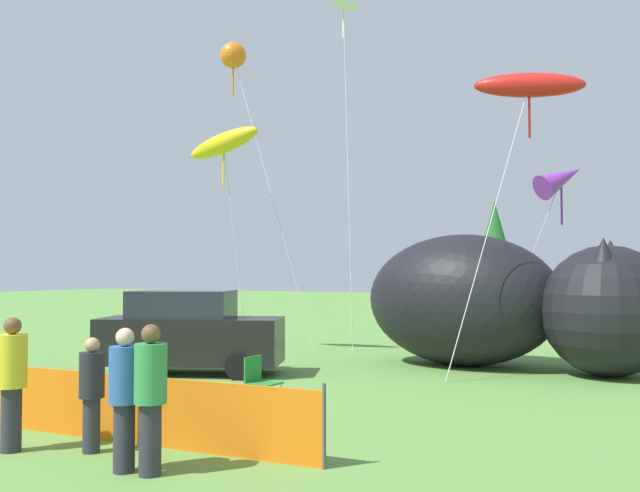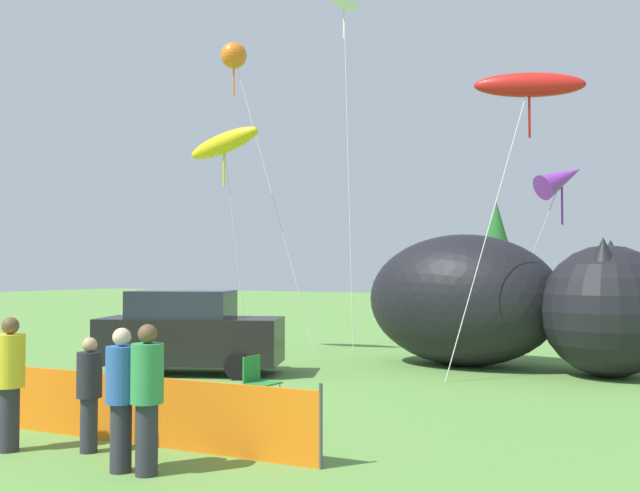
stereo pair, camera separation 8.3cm
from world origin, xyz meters
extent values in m
plane|color=#609342|center=(0.00, 0.00, 0.00)|extent=(120.00, 120.00, 0.00)
cube|color=black|center=(-1.56, 2.49, 0.81)|extent=(4.67, 3.17, 1.10)
cube|color=#1E232D|center=(-1.77, 2.41, 1.68)|extent=(2.80, 2.31, 0.66)
cylinder|color=black|center=(-0.62, 3.75, 0.31)|extent=(0.66, 0.45, 0.61)
cylinder|color=black|center=(-0.01, 2.25, 0.31)|extent=(0.66, 0.45, 0.61)
cylinder|color=black|center=(-3.12, 2.73, 0.31)|extent=(0.66, 0.45, 0.61)
cylinder|color=black|center=(-2.51, 1.23, 0.31)|extent=(0.66, 0.45, 0.61)
cube|color=#267F33|center=(2.14, -0.09, 0.41)|extent=(0.57, 0.57, 0.03)
cube|color=#267F33|center=(1.89, -0.07, 0.66)|extent=(0.06, 0.52, 0.49)
cylinder|color=#A5A5AD|center=(2.39, 0.13, 0.21)|extent=(0.02, 0.02, 0.41)
cylinder|color=#A5A5AD|center=(2.36, -0.33, 0.21)|extent=(0.02, 0.02, 0.41)
cylinder|color=#A5A5AD|center=(1.93, 0.16, 0.21)|extent=(0.02, 0.02, 0.41)
cylinder|color=#A5A5AD|center=(1.90, -0.30, 0.21)|extent=(0.02, 0.02, 0.41)
ellipsoid|color=black|center=(3.84, 7.00, 1.73)|extent=(5.48, 3.92, 3.45)
ellipsoid|color=white|center=(3.84, 7.00, 0.95)|extent=(3.54, 2.88, 1.55)
sphere|color=black|center=(7.45, 6.66, 1.55)|extent=(3.11, 3.11, 3.11)
cone|color=black|center=(7.45, 7.44, 2.80)|extent=(0.87, 0.87, 0.93)
cone|color=black|center=(7.45, 5.89, 2.80)|extent=(0.87, 0.87, 0.93)
cube|color=orange|center=(1.28, -3.45, 0.49)|extent=(7.57, 0.33, 0.98)
cylinder|color=#4C4C51|center=(5.06, -3.30, 0.54)|extent=(0.05, 0.05, 1.08)
cylinder|color=#2D2D38|center=(0.82, -4.56, 0.44)|extent=(0.28, 0.28, 0.88)
cylinder|color=yellow|center=(0.82, -4.56, 1.25)|extent=(0.41, 0.41, 0.74)
sphere|color=brown|center=(0.82, -4.56, 1.74)|extent=(0.24, 0.24, 0.24)
cylinder|color=#2D2D38|center=(2.92, -4.59, 0.43)|extent=(0.27, 0.27, 0.85)
cylinder|color=#2D59A5|center=(2.92, -4.59, 1.21)|extent=(0.39, 0.39, 0.71)
sphere|color=beige|center=(2.92, -4.59, 1.68)|extent=(0.23, 0.23, 0.23)
cylinder|color=#2D2D38|center=(3.30, -4.55, 0.44)|extent=(0.27, 0.27, 0.88)
cylinder|color=#338C4C|center=(3.30, -4.55, 1.25)|extent=(0.40, 0.40, 0.73)
sphere|color=brown|center=(3.30, -4.55, 1.73)|extent=(0.24, 0.24, 0.24)
cylinder|color=#2D2D38|center=(1.85, -4.08, 0.38)|extent=(0.24, 0.24, 0.75)
cylinder|color=#26262D|center=(1.85, -4.08, 1.07)|extent=(0.35, 0.35, 0.63)
sphere|color=tan|center=(1.85, -4.08, 1.48)|extent=(0.20, 0.20, 0.20)
cylinder|color=silver|center=(5.02, 5.24, 3.53)|extent=(1.49, 2.27, 7.06)
ellipsoid|color=red|center=(5.74, 6.36, 7.06)|extent=(2.74, 1.30, 0.77)
cylinder|color=red|center=(5.74, 6.36, 6.36)|extent=(0.06, 0.06, 1.20)
cylinder|color=silver|center=(-2.42, 7.67, 4.72)|extent=(2.84, 0.38, 9.45)
sphere|color=orange|center=(-3.82, 7.49, 9.45)|extent=(0.84, 0.84, 0.84)
cylinder|color=orange|center=(-3.82, 7.49, 8.75)|extent=(0.06, 0.06, 1.20)
cylinder|color=silver|center=(-0.42, 8.95, 5.69)|extent=(0.73, 0.83, 11.38)
cylinder|color=white|center=(-0.77, 9.34, 10.67)|extent=(0.06, 0.06, 1.20)
cylinder|color=silver|center=(-3.17, 6.71, 3.19)|extent=(0.49, 0.67, 6.39)
ellipsoid|color=yellow|center=(-3.40, 6.39, 6.38)|extent=(2.69, 0.77, 1.25)
cylinder|color=yellow|center=(-3.40, 6.39, 5.68)|extent=(0.06, 0.06, 1.20)
cylinder|color=silver|center=(5.11, 8.99, 2.53)|extent=(1.87, 0.49, 5.07)
cone|color=purple|center=(6.03, 9.22, 5.06)|extent=(1.62, 1.70, 1.26)
cylinder|color=purple|center=(6.03, 9.22, 4.36)|extent=(0.06, 0.06, 1.20)
cylinder|color=brown|center=(-1.14, 30.68, 0.79)|extent=(0.50, 0.50, 1.57)
cone|color=#236028|center=(-1.14, 30.68, 4.08)|extent=(2.76, 2.76, 5.03)
camera|label=1|loc=(9.24, -11.38, 2.53)|focal=40.00mm
camera|label=2|loc=(9.32, -11.34, 2.53)|focal=40.00mm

